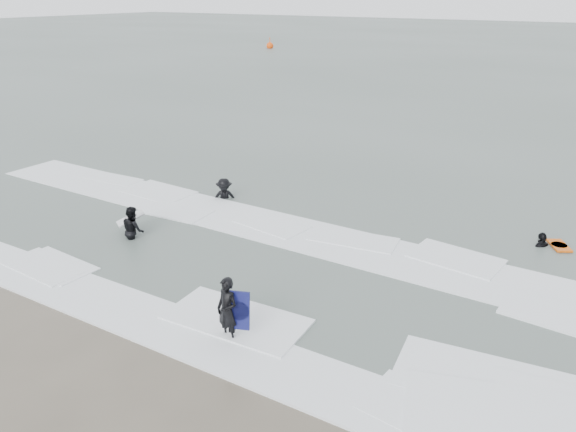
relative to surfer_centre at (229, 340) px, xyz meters
The scene contains 9 objects.
ground 1.59m from the surfer_centre, behind, with size 320.00×320.00×0.00m, color brown.
sea 80.24m from the surfer_centre, 91.13° to the left, with size 320.00×320.00×0.00m, color #47544C.
surfer_centre is the anchor object (origin of this frame).
surfer_wading 7.08m from the surfer_centre, 154.47° to the left, with size 0.82×0.64×1.70m, color black.
surfer_breaker 9.79m from the surfer_centre, 128.59° to the left, with size 1.13×0.65×1.75m, color black.
surfer_right_near 11.10m from the surfer_centre, 60.46° to the left, with size 0.97×0.40×1.66m, color black.
surf_foam 4.23m from the surfer_centre, 111.89° to the left, with size 30.03×9.06×0.09m.
bodyboards 4.51m from the surfer_centre, 92.35° to the left, with size 13.67×10.41×1.25m.
buoy 72.76m from the surfer_centre, 122.96° to the left, with size 1.00×1.00×1.65m.
Camera 1 is at (8.85, -9.14, 7.82)m, focal length 35.00 mm.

